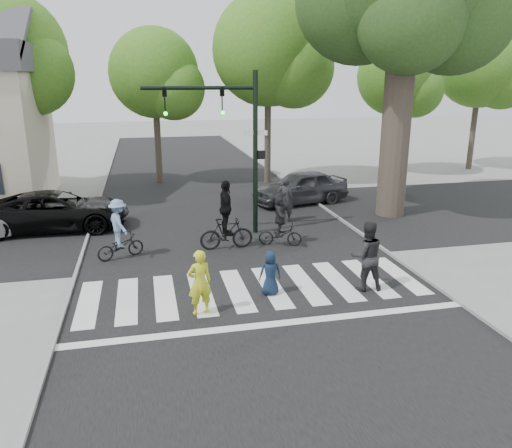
{
  "coord_description": "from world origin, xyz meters",
  "views": [
    {
      "loc": [
        -2.84,
        -11.72,
        5.72
      ],
      "look_at": [
        0.5,
        3.0,
        1.3
      ],
      "focal_mm": 35.0,
      "sensor_mm": 36.0,
      "label": 1
    }
  ],
  "objects_px": {
    "cyclist_left": "(119,233)",
    "cyclist_right": "(280,222)",
    "car_grey": "(300,187)",
    "cyclist_mid": "(226,221)",
    "pedestrian_woman": "(200,282)",
    "pedestrian_child": "(270,273)",
    "traffic_signal": "(232,131)",
    "car_suv": "(57,211)",
    "pedestrian_adult": "(366,256)"
  },
  "relations": [
    {
      "from": "cyclist_left",
      "to": "cyclist_right",
      "type": "xyz_separation_m",
      "value": [
        5.48,
        0.1,
        0.0
      ]
    },
    {
      "from": "car_grey",
      "to": "cyclist_right",
      "type": "bearing_deg",
      "value": -36.98
    },
    {
      "from": "cyclist_mid",
      "to": "pedestrian_woman",
      "type": "bearing_deg",
      "value": -107.05
    },
    {
      "from": "pedestrian_child",
      "to": "cyclist_mid",
      "type": "xyz_separation_m",
      "value": [
        -0.54,
        4.04,
        0.37
      ]
    },
    {
      "from": "traffic_signal",
      "to": "cyclist_right",
      "type": "bearing_deg",
      "value": -50.92
    },
    {
      "from": "cyclist_mid",
      "to": "cyclist_left",
      "type": "bearing_deg",
      "value": -177.43
    },
    {
      "from": "traffic_signal",
      "to": "pedestrian_child",
      "type": "distance_m",
      "value": 6.55
    },
    {
      "from": "pedestrian_child",
      "to": "traffic_signal",
      "type": "bearing_deg",
      "value": -87.79
    },
    {
      "from": "pedestrian_child",
      "to": "car_suv",
      "type": "bearing_deg",
      "value": -47.42
    },
    {
      "from": "pedestrian_child",
      "to": "car_suv",
      "type": "relative_size",
      "value": 0.23
    },
    {
      "from": "pedestrian_adult",
      "to": "car_suv",
      "type": "xyz_separation_m",
      "value": [
        -9.29,
        8.06,
        -0.24
      ]
    },
    {
      "from": "cyclist_mid",
      "to": "car_suv",
      "type": "bearing_deg",
      "value": 148.14
    },
    {
      "from": "cyclist_right",
      "to": "car_grey",
      "type": "distance_m",
      "value": 6.34
    },
    {
      "from": "pedestrian_woman",
      "to": "cyclist_mid",
      "type": "xyz_separation_m",
      "value": [
        1.47,
        4.79,
        0.15
      ]
    },
    {
      "from": "pedestrian_woman",
      "to": "car_grey",
      "type": "xyz_separation_m",
      "value": [
        5.97,
        10.53,
        -0.07
      ]
    },
    {
      "from": "pedestrian_child",
      "to": "pedestrian_adult",
      "type": "height_order",
      "value": "pedestrian_adult"
    },
    {
      "from": "car_grey",
      "to": "cyclist_left",
      "type": "bearing_deg",
      "value": -66.81
    },
    {
      "from": "pedestrian_child",
      "to": "cyclist_left",
      "type": "bearing_deg",
      "value": -41.11
    },
    {
      "from": "traffic_signal",
      "to": "car_grey",
      "type": "distance_m",
      "value": 6.49
    },
    {
      "from": "cyclist_mid",
      "to": "cyclist_right",
      "type": "height_order",
      "value": "cyclist_mid"
    },
    {
      "from": "pedestrian_adult",
      "to": "car_suv",
      "type": "height_order",
      "value": "pedestrian_adult"
    },
    {
      "from": "pedestrian_woman",
      "to": "pedestrian_child",
      "type": "height_order",
      "value": "pedestrian_woman"
    },
    {
      "from": "pedestrian_child",
      "to": "cyclist_left",
      "type": "distance_m",
      "value": 5.65
    },
    {
      "from": "pedestrian_woman",
      "to": "pedestrian_adult",
      "type": "bearing_deg",
      "value": 174.9
    },
    {
      "from": "traffic_signal",
      "to": "pedestrian_adult",
      "type": "distance_m",
      "value": 7.12
    },
    {
      "from": "pedestrian_adult",
      "to": "car_suv",
      "type": "bearing_deg",
      "value": -34.76
    },
    {
      "from": "pedestrian_adult",
      "to": "cyclist_mid",
      "type": "height_order",
      "value": "cyclist_mid"
    },
    {
      "from": "pedestrian_child",
      "to": "car_suv",
      "type": "xyz_separation_m",
      "value": [
        -6.61,
        7.82,
        0.13
      ]
    },
    {
      "from": "cyclist_mid",
      "to": "cyclist_right",
      "type": "relative_size",
      "value": 1.25
    },
    {
      "from": "pedestrian_adult",
      "to": "cyclist_mid",
      "type": "distance_m",
      "value": 5.37
    },
    {
      "from": "traffic_signal",
      "to": "pedestrian_child",
      "type": "relative_size",
      "value": 4.79
    },
    {
      "from": "pedestrian_woman",
      "to": "cyclist_left",
      "type": "height_order",
      "value": "cyclist_left"
    },
    {
      "from": "pedestrian_woman",
      "to": "car_suv",
      "type": "relative_size",
      "value": 0.31
    },
    {
      "from": "pedestrian_adult",
      "to": "cyclist_right",
      "type": "xyz_separation_m",
      "value": [
        -1.3,
        4.23,
        -0.13
      ]
    },
    {
      "from": "cyclist_left",
      "to": "cyclist_right",
      "type": "bearing_deg",
      "value": 1.09
    },
    {
      "from": "pedestrian_adult",
      "to": "cyclist_left",
      "type": "relative_size",
      "value": 1.0
    },
    {
      "from": "cyclist_mid",
      "to": "car_suv",
      "type": "height_order",
      "value": "cyclist_mid"
    },
    {
      "from": "pedestrian_adult",
      "to": "cyclist_right",
      "type": "relative_size",
      "value": 1.03
    },
    {
      "from": "traffic_signal",
      "to": "pedestrian_adult",
      "type": "relative_size",
      "value": 3.02
    },
    {
      "from": "cyclist_left",
      "to": "cyclist_mid",
      "type": "height_order",
      "value": "cyclist_mid"
    },
    {
      "from": "traffic_signal",
      "to": "pedestrian_woman",
      "type": "xyz_separation_m",
      "value": [
        -2.02,
        -6.42,
        -3.05
      ]
    },
    {
      "from": "car_grey",
      "to": "pedestrian_child",
      "type": "bearing_deg",
      "value": -35.07
    },
    {
      "from": "traffic_signal",
      "to": "cyclist_right",
      "type": "relative_size",
      "value": 3.09
    },
    {
      "from": "cyclist_mid",
      "to": "car_suv",
      "type": "distance_m",
      "value": 7.15
    },
    {
      "from": "cyclist_left",
      "to": "car_suv",
      "type": "relative_size",
      "value": 0.37
    },
    {
      "from": "pedestrian_adult",
      "to": "cyclist_left",
      "type": "distance_m",
      "value": 7.94
    },
    {
      "from": "car_suv",
      "to": "cyclist_left",
      "type": "bearing_deg",
      "value": -146.21
    },
    {
      "from": "cyclist_mid",
      "to": "car_suv",
      "type": "relative_size",
      "value": 0.45
    },
    {
      "from": "cyclist_left",
      "to": "car_suv",
      "type": "xyz_separation_m",
      "value": [
        -2.51,
        3.93,
        -0.11
      ]
    },
    {
      "from": "car_grey",
      "to": "traffic_signal",
      "type": "bearing_deg",
      "value": -56.87
    }
  ]
}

